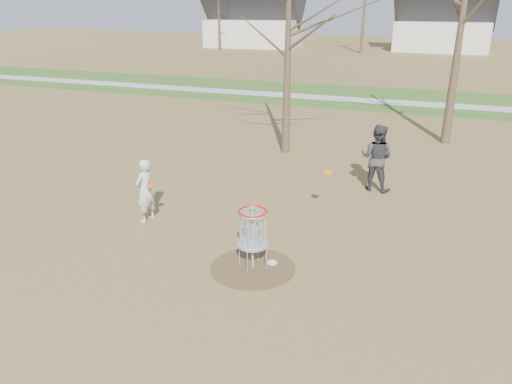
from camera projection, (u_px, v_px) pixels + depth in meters
The scene contains 11 objects.
ground at pixel (253, 268), 10.42m from camera, with size 160.00×160.00×0.00m, color brown.
green_band at pixel (385, 99), 28.75m from camera, with size 160.00×8.00×0.01m, color #2D5119.
footpath at pixel (382, 101), 27.87m from camera, with size 160.00×1.50×0.01m, color #9E9E99.
dirt_circle at pixel (253, 268), 10.42m from camera, with size 1.80×1.80×0.01m, color #47331E.
player_standing at pixel (145, 191), 12.40m from camera, with size 0.59×0.39×1.62m, color beige.
player_throwing at pixel (377, 158), 14.45m from camera, with size 0.95×0.74×1.96m, color #333237.
disc_grounded at pixel (272, 262), 10.60m from camera, with size 0.22×0.22×0.02m, color white.
discs_in_play at pixel (244, 179), 12.22m from camera, with size 4.16×2.09×0.29m.
disc_golf_basket at pixel (253, 228), 10.10m from camera, with size 0.64×0.64×1.35m.
bare_trees at pixel (439, 0), 39.17m from camera, with size 52.62×44.98×9.00m.
houses_row at pixel (467, 19), 53.61m from camera, with size 56.51×10.01×7.26m.
Camera 1 is at (3.34, -8.54, 5.20)m, focal length 35.00 mm.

